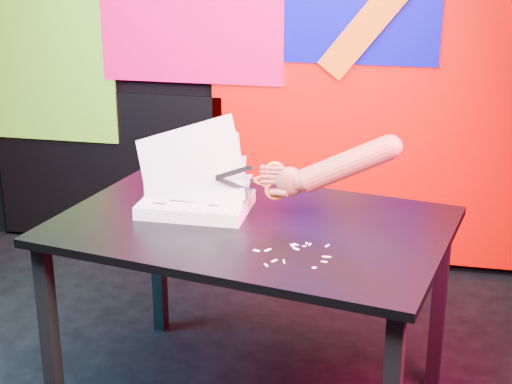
# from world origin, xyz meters

# --- Properties ---
(room) EXTENTS (3.01, 3.01, 2.71)m
(room) POSITION_xyz_m (0.00, 0.00, 1.35)
(room) COLOR black
(room) RESTS_ON ground
(backdrop) EXTENTS (2.88, 0.05, 2.08)m
(backdrop) POSITION_xyz_m (0.06, 1.46, 0.96)
(backdrop) COLOR #F50200
(backdrop) RESTS_ON ground
(work_table) EXTENTS (1.48, 1.12, 0.75)m
(work_table) POSITION_xyz_m (0.35, 0.11, 0.67)
(work_table) COLOR black
(work_table) RESTS_ON ground
(printout_stack) EXTENTS (0.45, 0.28, 0.36)m
(printout_stack) POSITION_xyz_m (0.13, 0.19, 0.78)
(printout_stack) COLOR white
(printout_stack) RESTS_ON work_table
(scissors) EXTENTS (0.25, 0.02, 0.14)m
(scissors) POSITION_xyz_m (0.40, 0.18, 0.89)
(scissors) COLOR silver
(scissors) RESTS_ON printout_stack
(hand_forearm) EXTENTS (0.47, 0.10, 0.24)m
(hand_forearm) POSITION_xyz_m (0.64, 0.19, 0.95)
(hand_forearm) COLOR brown
(hand_forearm) RESTS_ON work_table
(paper_clippings) EXTENTS (0.25, 0.21, 0.00)m
(paper_clippings) POSITION_xyz_m (0.54, -0.12, 0.75)
(paper_clippings) COLOR white
(paper_clippings) RESTS_ON work_table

